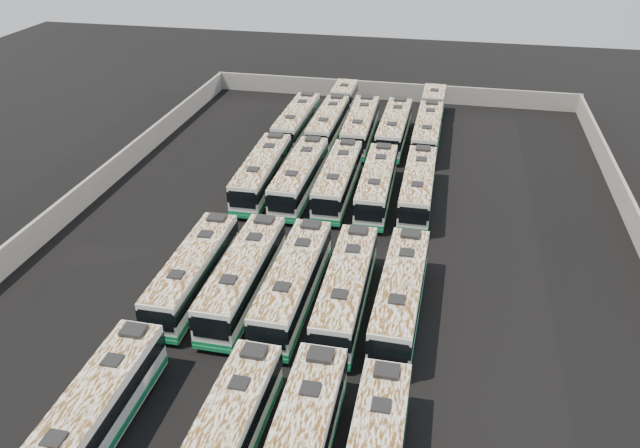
{
  "coord_description": "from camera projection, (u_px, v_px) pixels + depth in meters",
  "views": [
    {
      "loc": [
        7.03,
        -39.74,
        24.88
      ],
      "look_at": [
        -1.5,
        0.6,
        1.6
      ],
      "focal_mm": 35.0,
      "sensor_mm": 36.0,
      "label": 1
    }
  ],
  "objects": [
    {
      "name": "bus_midback_center",
      "position": [
        338.0,
        179.0,
        54.01
      ],
      "size": [
        2.57,
        11.8,
        3.32
      ],
      "rotation": [
        0.0,
        0.0,
        0.01
      ],
      "color": "silver",
      "rests_on": "ground"
    },
    {
      "name": "bus_back_far_right",
      "position": [
        430.0,
        121.0,
        66.62
      ],
      "size": [
        2.7,
        18.38,
        3.33
      ],
      "rotation": [
        0.0,
        0.0,
        -0.01
      ],
      "color": "silver",
      "rests_on": "ground"
    },
    {
      "name": "bus_back_right",
      "position": [
        394.0,
        129.0,
        64.65
      ],
      "size": [
        2.65,
        12.02,
        3.38
      ],
      "rotation": [
        0.0,
        0.0,
        -0.01
      ],
      "color": "silver",
      "rests_on": "ground"
    },
    {
      "name": "bus_midfront_far_left",
      "position": [
        194.0,
        271.0,
        41.6
      ],
      "size": [
        2.51,
        11.63,
        3.27
      ],
      "rotation": [
        0.0,
        0.0,
        0.0
      ],
      "color": "silver",
      "rests_on": "ground"
    },
    {
      "name": "bus_midfront_left",
      "position": [
        243.0,
        276.0,
        41.02
      ],
      "size": [
        2.61,
        12.02,
        3.38
      ],
      "rotation": [
        0.0,
        0.0,
        -0.01
      ],
      "color": "silver",
      "rests_on": "ground"
    },
    {
      "name": "bus_back_left",
      "position": [
        334.0,
        115.0,
        68.55
      ],
      "size": [
        2.52,
        18.11,
        3.28
      ],
      "rotation": [
        0.0,
        0.0,
        -0.0
      ],
      "color": "silver",
      "rests_on": "ground"
    },
    {
      "name": "bus_midback_far_left",
      "position": [
        262.0,
        172.0,
        55.16
      ],
      "size": [
        2.85,
        12.15,
        3.41
      ],
      "rotation": [
        0.0,
        0.0,
        0.02
      ],
      "color": "silver",
      "rests_on": "ground"
    },
    {
      "name": "bus_midfront_center",
      "position": [
        293.0,
        282.0,
        40.35
      ],
      "size": [
        2.65,
        12.08,
        3.4
      ],
      "rotation": [
        0.0,
        0.0,
        -0.01
      ],
      "color": "silver",
      "rests_on": "ground"
    },
    {
      "name": "bus_midfront_right",
      "position": [
        346.0,
        289.0,
        39.73
      ],
      "size": [
        2.64,
        11.96,
        3.36
      ],
      "rotation": [
        0.0,
        0.0,
        0.01
      ],
      "color": "silver",
      "rests_on": "ground"
    },
    {
      "name": "bus_midfront_far_right",
      "position": [
        401.0,
        294.0,
        39.23
      ],
      "size": [
        2.8,
        12.11,
        3.4
      ],
      "rotation": [
        0.0,
        0.0,
        -0.02
      ],
      "color": "silver",
      "rests_on": "ground"
    },
    {
      "name": "bus_midback_left",
      "position": [
        300.0,
        176.0,
        54.46
      ],
      "size": [
        2.7,
        12.07,
        3.39
      ],
      "rotation": [
        0.0,
        0.0,
        -0.01
      ],
      "color": "silver",
      "rests_on": "ground"
    },
    {
      "name": "bus_back_far_left",
      "position": [
        297.0,
        122.0,
        66.48
      ],
      "size": [
        2.58,
        11.81,
        3.32
      ],
      "rotation": [
        0.0,
        0.0,
        -0.01
      ],
      "color": "silver",
      "rests_on": "ground"
    },
    {
      "name": "bus_front_far_left",
      "position": [
        91.0,
        418.0,
        30.33
      ],
      "size": [
        2.55,
        11.9,
        3.35
      ],
      "rotation": [
        0.0,
        0.0,
        -0.0
      ],
      "color": "silver",
      "rests_on": "ground"
    },
    {
      "name": "bus_back_center",
      "position": [
        360.0,
        126.0,
        65.13
      ],
      "size": [
        2.8,
        12.19,
        3.42
      ],
      "rotation": [
        0.0,
        0.0,
        0.02
      ],
      "color": "silver",
      "rests_on": "ground"
    },
    {
      "name": "bus_front_center",
      "position": [
        222.0,
        444.0,
        29.02
      ],
      "size": [
        2.73,
        11.73,
        3.29
      ],
      "rotation": [
        0.0,
        0.0,
        -0.02
      ],
      "color": "silver",
      "rests_on": "ground"
    },
    {
      "name": "bus_midback_far_right",
      "position": [
        418.0,
        187.0,
        52.77
      ],
      "size": [
        2.52,
        11.76,
        3.31
      ],
      "rotation": [
        0.0,
        0.0,
        0.0
      ],
      "color": "silver",
      "rests_on": "ground"
    },
    {
      "name": "perimeter_wall",
      "position": [
        338.0,
        236.0,
        46.81
      ],
      "size": [
        45.2,
        73.2,
        2.2
      ],
      "color": "slate",
      "rests_on": "ground"
    },
    {
      "name": "ground",
      "position": [
        338.0,
        248.0,
        47.35
      ],
      "size": [
        140.0,
        140.0,
        0.0
      ],
      "primitive_type": "plane",
      "color": "black",
      "rests_on": "ground"
    },
    {
      "name": "bus_midback_right",
      "position": [
        377.0,
        184.0,
        53.19
      ],
      "size": [
        2.7,
        11.81,
        3.32
      ],
      "rotation": [
        0.0,
        0.0,
        0.02
      ],
      "color": "silver",
      "rests_on": "ground"
    }
  ]
}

